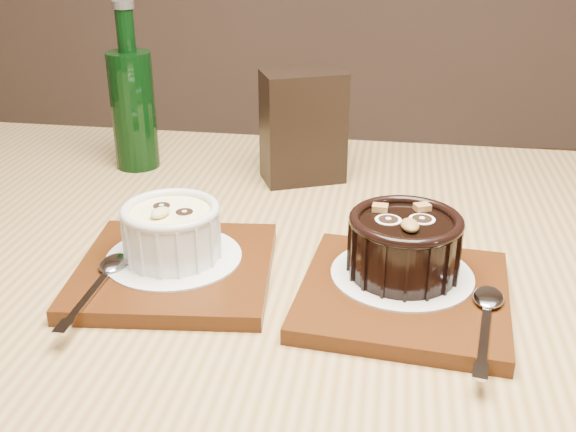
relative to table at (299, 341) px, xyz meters
name	(u,v)px	position (x,y,z in m)	size (l,w,h in m)	color
table	(299,341)	(0.00, 0.00, 0.00)	(1.24, 0.86, 0.75)	olive
tray_left	(175,270)	(-0.12, -0.04, 0.10)	(0.18, 0.18, 0.01)	#46210B
doily_left	(174,257)	(-0.12, -0.03, 0.11)	(0.13, 0.13, 0.00)	silver
ramekin_white	(172,229)	(-0.12, -0.03, 0.14)	(0.09, 0.09, 0.06)	silver
spoon_left	(99,282)	(-0.17, -0.09, 0.11)	(0.03, 0.13, 0.01)	silver
tray_right	(403,295)	(0.10, -0.06, 0.10)	(0.18, 0.18, 0.01)	#46210B
doily_right	(402,274)	(0.10, -0.04, 0.11)	(0.13, 0.13, 0.00)	silver
ramekin_dark	(404,242)	(0.10, -0.04, 0.14)	(0.10, 0.10, 0.06)	black
spoon_right	(486,319)	(0.16, -0.11, 0.11)	(0.03, 0.13, 0.01)	silver
condiment_stand	(303,127)	(-0.02, 0.23, 0.16)	(0.10, 0.06, 0.14)	black
green_bottle	(133,106)	(-0.25, 0.25, 0.17)	(0.06, 0.06, 0.22)	black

